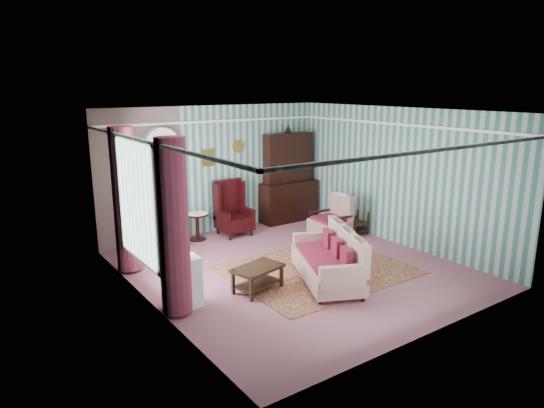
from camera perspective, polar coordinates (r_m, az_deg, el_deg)
floor at (r=9.15m, az=2.65°, el=-7.59°), size 6.00×6.00×0.00m
room_shell at (r=8.41m, az=-1.28°, el=4.70°), size 5.53×6.02×2.91m
bookcase at (r=10.56m, az=-12.65°, el=1.36°), size 0.80×0.28×2.24m
dresser_hutch at (r=12.03m, az=2.02°, el=3.49°), size 1.50×0.56×2.36m
wingback_left at (r=10.24m, az=-12.96°, el=-1.90°), size 0.76×0.80×1.25m
wingback_right at (r=10.98m, az=-4.49°, el=-0.52°), size 0.76×0.80×1.25m
seated_woman at (r=10.25m, az=-12.95°, el=-2.09°), size 0.44×0.40×1.18m
round_side_table at (r=10.81m, az=-8.75°, el=-2.67°), size 0.50×0.50×0.60m
nest_table at (r=11.26m, az=9.88°, el=-2.20°), size 0.45×0.38×0.54m
plant_stand at (r=7.61m, az=-10.56°, el=-9.13°), size 0.55×0.35×0.80m
rug at (r=9.11m, az=5.32°, el=-7.71°), size 3.20×2.60×0.01m
sofa at (r=8.42m, az=6.50°, el=-6.04°), size 1.78×2.18×0.98m
floral_armchair at (r=10.79m, az=6.83°, el=-1.83°), size 0.90×0.88×0.89m
coffee_table at (r=8.14m, az=-1.70°, el=-8.77°), size 0.94×0.70×0.42m
potted_plant_a at (r=7.28m, az=-10.92°, el=-5.23°), size 0.39×0.36×0.39m
potted_plant_b at (r=7.53m, az=-11.09°, el=-4.29°), size 0.30×0.27×0.47m
potted_plant_c at (r=7.47m, az=-11.68°, el=-4.75°), size 0.29×0.29×0.40m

